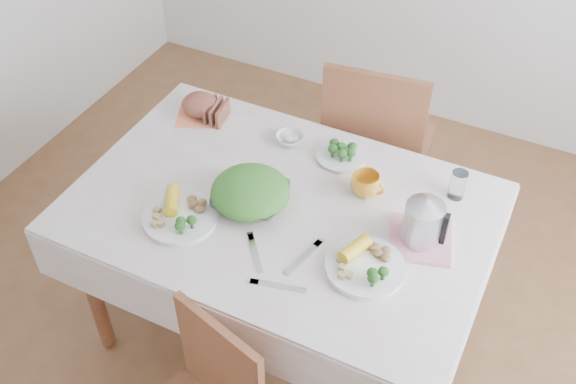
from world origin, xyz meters
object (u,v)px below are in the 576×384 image
at_px(dining_table, 281,274).
at_px(yellow_mug, 366,184).
at_px(electric_kettle, 424,216).
at_px(chair_far, 378,150).
at_px(dinner_plate_right, 365,267).
at_px(dinner_plate_left, 180,218).
at_px(salad_bowl, 251,198).

height_order(dining_table, yellow_mug, yellow_mug).
bearing_deg(electric_kettle, yellow_mug, 158.97).
relative_size(chair_far, dinner_plate_right, 3.80).
distance_m(dining_table, dinner_plate_right, 0.57).
relative_size(chair_far, electric_kettle, 5.43).
distance_m(dining_table, dinner_plate_left, 0.54).
xyz_separation_m(dinner_plate_right, yellow_mug, (-0.14, 0.34, 0.03)).
relative_size(dining_table, yellow_mug, 12.81).
height_order(dinner_plate_right, electric_kettle, electric_kettle).
bearing_deg(electric_kettle, dinner_plate_left, -152.83).
height_order(chair_far, yellow_mug, chair_far).
relative_size(yellow_mug, electric_kettle, 0.59).
distance_m(dining_table, yellow_mug, 0.53).
bearing_deg(salad_bowl, dinner_plate_left, -136.56).
height_order(chair_far, dinner_plate_left, chair_far).
bearing_deg(salad_bowl, chair_far, 76.71).
bearing_deg(dining_table, chair_far, 82.72).
height_order(dining_table, dinner_plate_right, dinner_plate_right).
bearing_deg(dinner_plate_right, salad_bowl, 168.15).
bearing_deg(chair_far, salad_bowl, 69.68).
bearing_deg(dinner_plate_left, dinner_plate_right, 6.50).
height_order(chair_far, salad_bowl, chair_far).
height_order(chair_far, dinner_plate_right, chair_far).
distance_m(dinner_plate_right, electric_kettle, 0.26).
bearing_deg(chair_far, dinner_plate_right, 99.66).
height_order(dining_table, electric_kettle, electric_kettle).
distance_m(dining_table, salad_bowl, 0.43).
relative_size(dining_table, chair_far, 1.39).
xyz_separation_m(dining_table, salad_bowl, (-0.10, -0.05, 0.42)).
bearing_deg(yellow_mug, dining_table, -141.72).
distance_m(chair_far, dinner_plate_left, 1.13).
xyz_separation_m(dinner_plate_left, electric_kettle, (0.79, 0.28, 0.11)).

